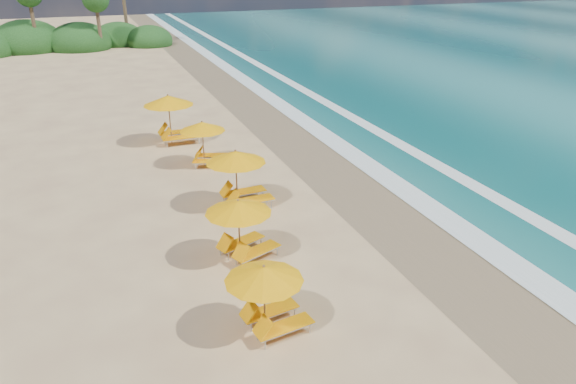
{
  "coord_description": "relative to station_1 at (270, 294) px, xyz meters",
  "views": [
    {
      "loc": [
        -6.19,
        -16.4,
        8.83
      ],
      "look_at": [
        0.0,
        0.0,
        1.2
      ],
      "focal_mm": 33.83,
      "sensor_mm": 36.0,
      "label": 1
    }
  ],
  "objects": [
    {
      "name": "surf_foam",
      "position": [
        9.3,
        5.61,
        -1.1
      ],
      "size": [
        4.0,
        160.0,
        0.01
      ],
      "color": "white",
      "rests_on": "ground"
    },
    {
      "name": "station_4",
      "position": [
        1.24,
        12.45,
        0.05
      ],
      "size": [
        2.69,
        2.64,
        2.1
      ],
      "rotation": [
        0.0,
        0.0,
        -0.35
      ],
      "color": "olive",
      "rests_on": "ground"
    },
    {
      "name": "station_5",
      "position": [
        0.41,
        16.28,
        0.3
      ],
      "size": [
        2.77,
        2.57,
        2.54
      ],
      "rotation": [
        0.0,
        0.0,
        0.03
      ],
      "color": "olive",
      "rests_on": "ground"
    },
    {
      "name": "station_1",
      "position": [
        0.0,
        0.0,
        0.0
      ],
      "size": [
        2.37,
        2.26,
        2.0
      ],
      "rotation": [
        0.0,
        0.0,
        0.16
      ],
      "color": "olive",
      "rests_on": "ground"
    },
    {
      "name": "wet_sand",
      "position": [
        6.6,
        5.61,
        -1.12
      ],
      "size": [
        4.0,
        160.0,
        0.01
      ],
      "primitive_type": "cube",
      "color": "#836C4E",
      "rests_on": "ground"
    },
    {
      "name": "treeline",
      "position": [
        -7.34,
        51.13,
        -0.13
      ],
      "size": [
        25.8,
        8.8,
        9.74
      ],
      "color": "#163D14",
      "rests_on": "ground"
    },
    {
      "name": "station_3",
      "position": [
        1.46,
        7.64,
        0.16
      ],
      "size": [
        2.55,
        2.38,
        2.29
      ],
      "rotation": [
        0.0,
        0.0,
        0.06
      ],
      "color": "olive",
      "rests_on": "ground"
    },
    {
      "name": "ground",
      "position": [
        2.6,
        5.61,
        -1.12
      ],
      "size": [
        160.0,
        160.0,
        0.0
      ],
      "primitive_type": "plane",
      "color": "#D4B47D",
      "rests_on": "ground"
    },
    {
      "name": "station_2",
      "position": [
        0.42,
        3.79,
        0.05
      ],
      "size": [
        2.72,
        2.69,
        2.1
      ],
      "rotation": [
        0.0,
        0.0,
        0.39
      ],
      "color": "olive",
      "rests_on": "ground"
    }
  ]
}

